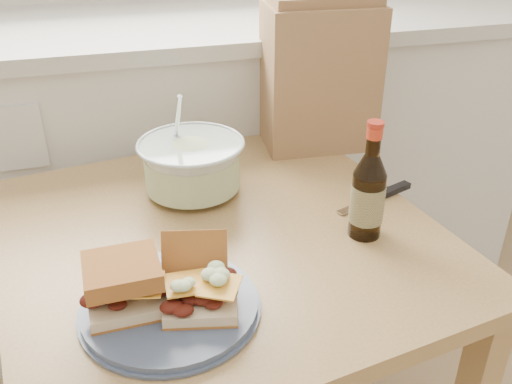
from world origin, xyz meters
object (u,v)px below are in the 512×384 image
object	(u,v)px
dining_table	(222,273)
beer_bottle	(368,194)
coleslaw_bowl	(192,168)
plate	(170,306)
paper_bag	(319,77)

from	to	relation	value
dining_table	beer_bottle	size ratio (longest dim) A/B	4.01
coleslaw_bowl	beer_bottle	world-z (taller)	beer_bottle
plate	dining_table	bearing A→B (deg)	57.84
coleslaw_bowl	paper_bag	bearing A→B (deg)	26.35
plate	beer_bottle	xyz separation A→B (m)	(0.39, 0.12, 0.08)
coleslaw_bowl	paper_bag	distance (m)	0.41
plate	paper_bag	bearing A→B (deg)	50.26
plate	coleslaw_bowl	xyz separation A→B (m)	(0.10, 0.38, 0.05)
coleslaw_bowl	paper_bag	xyz separation A→B (m)	(0.35, 0.18, 0.12)
dining_table	beer_bottle	bearing A→B (deg)	-25.68
plate	beer_bottle	bearing A→B (deg)	17.08
paper_bag	dining_table	bearing A→B (deg)	-128.98
plate	beer_bottle	size ratio (longest dim) A/B	1.20
beer_bottle	paper_bag	bearing A→B (deg)	59.26
plate	paper_bag	xyz separation A→B (m)	(0.46, 0.55, 0.17)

